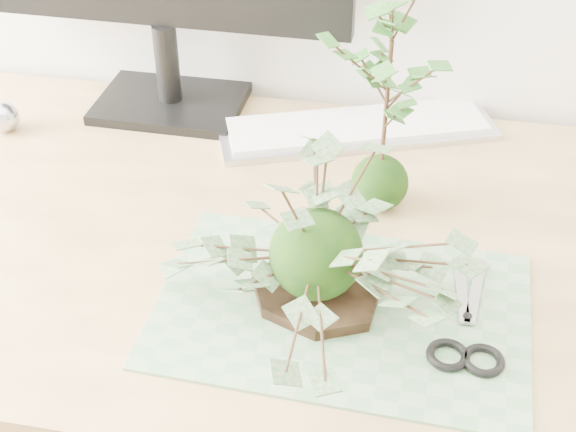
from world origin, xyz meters
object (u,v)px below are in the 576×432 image
object	(u,v)px
keyboard	(357,128)
desk	(355,293)
ivy_kokedama	(317,219)
maple_kokedama	(391,55)

from	to	relation	value
keyboard	desk	bearing A→B (deg)	-103.38
desk	ivy_kokedama	xyz separation A→B (m)	(-0.04, -0.12, 0.21)
desk	ivy_kokedama	distance (m)	0.24
desk	keyboard	distance (m)	0.29
ivy_kokedama	keyboard	xyz separation A→B (m)	(0.00, 0.39, -0.11)
maple_kokedama	desk	bearing A→B (deg)	-101.24
ivy_kokedama	keyboard	size ratio (longest dim) A/B	0.67
maple_kokedama	ivy_kokedama	bearing A→B (deg)	-105.02
desk	keyboard	xyz separation A→B (m)	(-0.03, 0.27, 0.10)
desk	keyboard	world-z (taller)	keyboard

